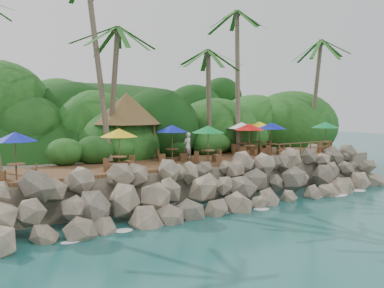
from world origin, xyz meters
TOP-DOWN VIEW (x-y plane):
  - ground at (0.00, 0.00)m, footprint 140.00×140.00m
  - land_base at (0.00, 16.00)m, footprint 32.00×25.20m
  - jungle_hill at (0.00, 23.50)m, footprint 44.80×28.00m
  - seawall at (0.00, 2.00)m, footprint 29.00×4.00m
  - terrace at (0.00, 6.00)m, footprint 26.00×5.00m
  - jungle_foliage at (0.00, 15.00)m, footprint 44.00×16.00m
  - foam_line at (0.00, 0.30)m, footprint 25.20×0.80m
  - palms at (0.44, 8.59)m, footprint 34.07×6.56m
  - palapa at (-3.03, 9.66)m, footprint 4.80×4.80m
  - dining_clusters at (1.99, 5.58)m, footprint 25.82×5.42m
  - railing at (8.66, 3.65)m, footprint 6.10×0.10m
  - waiter at (0.02, 6.56)m, footprint 0.76×0.59m

SIDE VIEW (x-z plane):
  - ground at x=0.00m, z-range 0.00..0.00m
  - jungle_hill at x=0.00m, z-range -7.70..7.70m
  - jungle_foliage at x=0.00m, z-range -6.00..6.00m
  - foam_line at x=0.00m, z-range 0.00..0.06m
  - land_base at x=0.00m, z-range 0.00..2.10m
  - seawall at x=0.00m, z-range 0.00..2.30m
  - terrace at x=0.00m, z-range 2.10..2.30m
  - railing at x=8.66m, z-range 2.41..3.41m
  - waiter at x=0.02m, z-range 2.30..4.15m
  - dining_clusters at x=1.99m, z-range 3.09..5.50m
  - palapa at x=-3.03m, z-range 3.49..8.09m
  - palms at x=0.44m, z-range 5.21..19.26m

